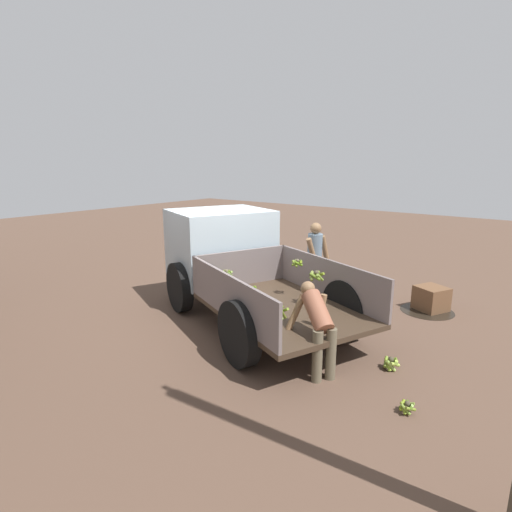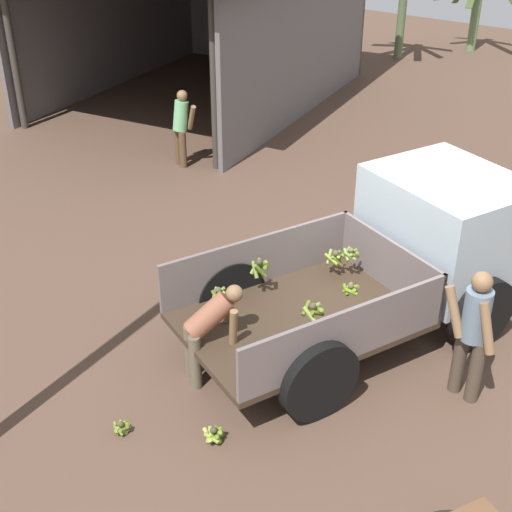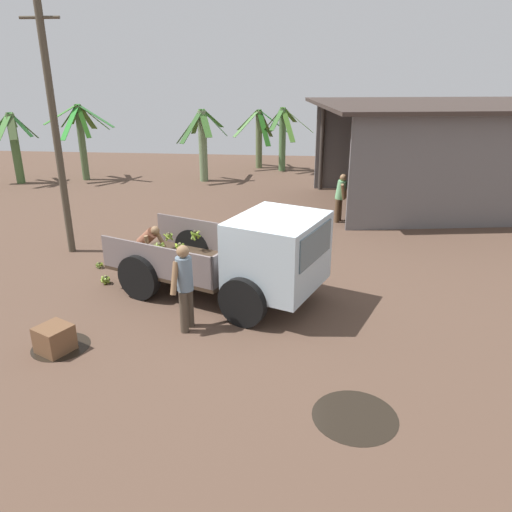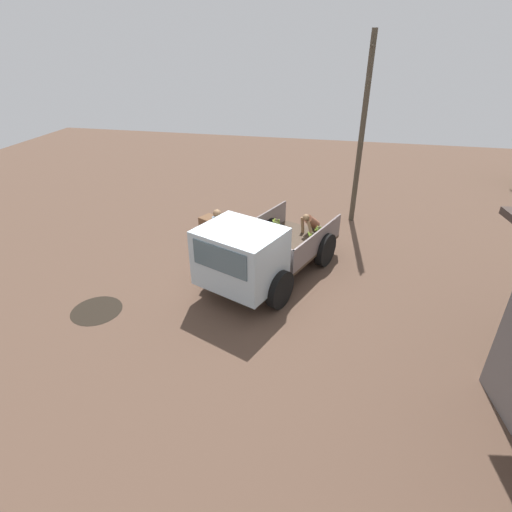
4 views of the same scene
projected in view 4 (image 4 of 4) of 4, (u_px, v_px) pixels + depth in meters
name	position (u px, v px, depth m)	size (l,w,h in m)	color
ground	(255.00, 291.00, 10.57)	(36.00, 36.00, 0.00)	brown
mud_patch_0	(213.00, 230.00, 13.84)	(1.01, 1.01, 0.01)	black
mud_patch_1	(97.00, 311.00, 9.80)	(1.23, 1.23, 0.01)	black
cargo_truck	(252.00, 255.00, 10.14)	(4.92, 3.51, 1.92)	#3E2F21
utility_pole	(362.00, 133.00, 13.12)	(0.96, 0.18, 6.13)	#4A4133
person_foreground_visitor	(218.00, 234.00, 11.46)	(0.41, 0.72, 1.68)	#4A3E31
person_worker_loading	(312.00, 226.00, 12.37)	(0.82, 0.68, 1.24)	brown
banana_bunch_on_ground_0	(319.00, 228.00, 13.76)	(0.20, 0.20, 0.16)	#463F2D
banana_bunch_on_ground_1	(292.00, 232.00, 13.49)	(0.24, 0.24, 0.20)	#443D2C
wooden_crate_0	(209.00, 223.00, 13.77)	(0.53, 0.53, 0.47)	brown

